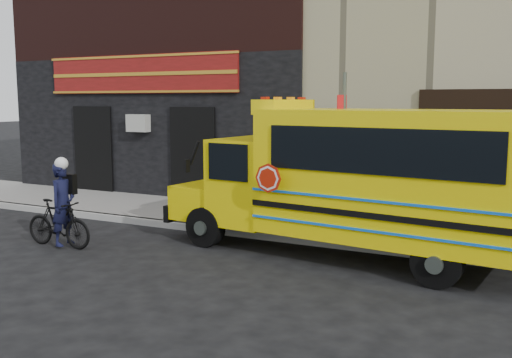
{
  "coord_description": "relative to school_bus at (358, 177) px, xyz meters",
  "views": [
    {
      "loc": [
        5.42,
        -7.99,
        2.91
      ],
      "look_at": [
        0.52,
        1.85,
        1.39
      ],
      "focal_mm": 40.0,
      "sensor_mm": 36.0,
      "label": 1
    }
  ],
  "objects": [
    {
      "name": "school_bus",
      "position": [
        0.0,
        0.0,
        0.0
      ],
      "size": [
        7.11,
        2.94,
        2.92
      ],
      "color": "black",
      "rests_on": "ground"
    },
    {
      "name": "sign_pole",
      "position": [
        -0.47,
        0.54,
        0.38
      ],
      "size": [
        0.11,
        0.29,
        3.44
      ],
      "color": "#48514B",
      "rests_on": "ground"
    },
    {
      "name": "bicycle",
      "position": [
        -5.52,
        -1.95,
        -1.03
      ],
      "size": [
        1.6,
        0.48,
        0.96
      ],
      "primitive_type": "imported",
      "rotation": [
        0.0,
        0.0,
        1.59
      ],
      "color": "black",
      "rests_on": "ground"
    },
    {
      "name": "sidewalk",
      "position": [
        -2.47,
        1.97,
        -1.43
      ],
      "size": [
        40.0,
        3.0,
        0.15
      ],
      "primitive_type": "cube",
      "color": "slate",
      "rests_on": "ground"
    },
    {
      "name": "cyclist",
      "position": [
        -5.41,
        -1.9,
        -0.69
      ],
      "size": [
        0.42,
        0.62,
        1.65
      ],
      "primitive_type": "imported",
      "rotation": [
        0.0,
        0.0,
        1.62
      ],
      "color": "black",
      "rests_on": "ground"
    },
    {
      "name": "ground",
      "position": [
        -2.47,
        -2.13,
        -1.51
      ],
      "size": [
        120.0,
        120.0,
        0.0
      ],
      "primitive_type": "plane",
      "color": "black",
      "rests_on": "ground"
    },
    {
      "name": "curb",
      "position": [
        -2.47,
        0.47,
        -1.43
      ],
      "size": [
        40.0,
        0.2,
        0.15
      ],
      "primitive_type": "cube",
      "color": "#A09F9A",
      "rests_on": "ground"
    }
  ]
}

